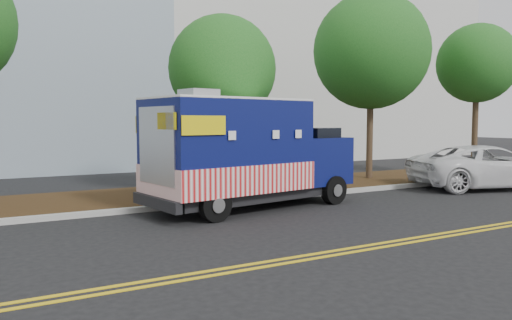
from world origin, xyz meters
TOP-DOWN VIEW (x-y plane):
  - ground at (0.00, 0.00)m, footprint 120.00×120.00m
  - curb at (0.00, 1.40)m, footprint 120.00×0.18m
  - mulch_strip at (0.00, 3.50)m, footprint 120.00×4.00m
  - centerline_near at (0.00, -4.45)m, footprint 120.00×0.10m
  - centerline_far at (0.00, -4.70)m, footprint 120.00×0.10m
  - tree_b at (0.51, 3.41)m, footprint 3.61×3.61m
  - tree_c at (7.28, 3.60)m, footprint 4.69×4.69m
  - tree_d at (12.61, 2.67)m, footprint 3.47×3.47m
  - sign_post at (-1.59, 1.74)m, footprint 0.06×0.06m
  - food_truck at (-0.23, 0.49)m, footprint 6.57×3.27m
  - white_car at (9.67, -0.17)m, footprint 6.28×4.36m

SIDE VIEW (x-z plane):
  - ground at x=0.00m, z-range 0.00..0.00m
  - centerline_near at x=0.00m, z-range 0.00..0.01m
  - centerline_far at x=0.00m, z-range 0.00..0.01m
  - curb at x=0.00m, z-range 0.00..0.15m
  - mulch_strip at x=0.00m, z-range 0.00..0.15m
  - white_car at x=9.67m, z-range 0.00..1.59m
  - sign_post at x=-1.59m, z-range 0.00..2.40m
  - food_truck at x=-0.23m, z-range -0.16..3.16m
  - tree_b at x=0.51m, z-range 1.20..7.24m
  - tree_d at x=12.61m, z-range 1.63..8.39m
  - tree_c at x=7.28m, z-range 1.47..9.12m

